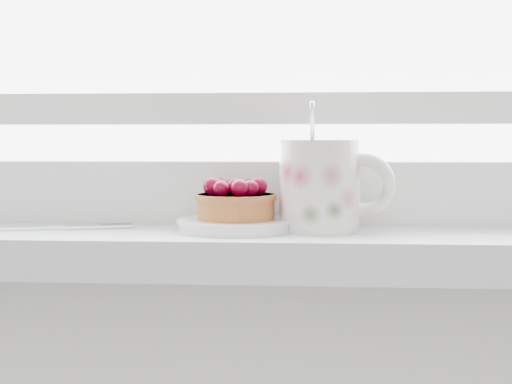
# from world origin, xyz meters

# --- Properties ---
(saucer) EXTENTS (0.12, 0.12, 0.01)m
(saucer) POSITION_xyz_m (-0.03, 1.89, 0.95)
(saucer) COLOR white
(saucer) RESTS_ON windowsill
(raspberry_tart) EXTENTS (0.08, 0.08, 0.04)m
(raspberry_tart) POSITION_xyz_m (-0.03, 1.89, 0.97)
(raspberry_tart) COLOR brown
(raspberry_tart) RESTS_ON saucer
(floral_mug) EXTENTS (0.13, 0.10, 0.14)m
(floral_mug) POSITION_xyz_m (0.06, 1.89, 0.99)
(floral_mug) COLOR silver
(floral_mug) RESTS_ON windowsill
(fork) EXTENTS (0.22, 0.09, 0.00)m
(fork) POSITION_xyz_m (-0.25, 1.88, 0.94)
(fork) COLOR silver
(fork) RESTS_ON windowsill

